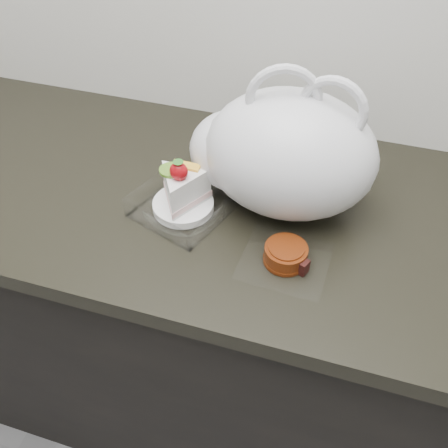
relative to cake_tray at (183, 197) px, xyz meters
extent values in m
cube|color=black|center=(0.06, 0.06, -0.51)|extent=(2.00, 0.60, 0.86)
cube|color=black|center=(0.06, 0.06, -0.06)|extent=(2.04, 0.64, 0.04)
cube|color=white|center=(0.00, 0.00, -0.03)|extent=(0.22, 0.22, 0.00)
cylinder|color=white|center=(0.00, 0.00, -0.02)|extent=(0.12, 0.12, 0.02)
ellipsoid|color=#B90C16|center=(0.00, -0.01, 0.08)|extent=(0.04, 0.03, 0.04)
cone|color=#2D7223|center=(0.00, -0.01, 0.09)|extent=(0.02, 0.02, 0.01)
cylinder|color=olive|center=(-0.02, 0.00, 0.06)|extent=(0.05, 0.05, 0.01)
cube|color=yellow|center=(0.00, 0.02, 0.06)|extent=(0.06, 0.02, 0.01)
cube|color=white|center=(0.23, -0.08, -0.04)|extent=(0.17, 0.16, 0.00)
cylinder|color=maroon|center=(0.23, -0.08, -0.02)|extent=(0.09, 0.09, 0.03)
cylinder|color=maroon|center=(0.23, -0.08, -0.03)|extent=(0.09, 0.09, 0.01)
cylinder|color=maroon|center=(0.23, -0.08, 0.00)|extent=(0.07, 0.07, 0.00)
cube|color=black|center=(0.26, -0.09, -0.02)|extent=(0.03, 0.03, 0.03)
ellipsoid|color=silver|center=(0.19, 0.08, 0.09)|extent=(0.35, 0.27, 0.25)
ellipsoid|color=silver|center=(0.08, 0.10, 0.06)|extent=(0.20, 0.18, 0.16)
torus|color=silver|center=(0.17, 0.08, 0.20)|extent=(0.14, 0.05, 0.14)
torus|color=silver|center=(0.26, 0.09, 0.20)|extent=(0.13, 0.04, 0.13)
camera|label=1|loc=(0.30, -0.69, 0.66)|focal=40.00mm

